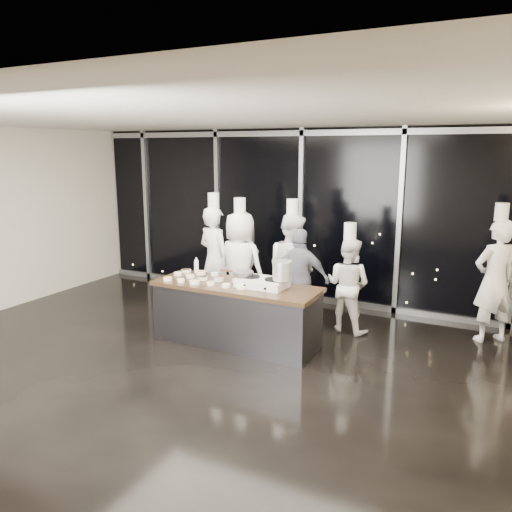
% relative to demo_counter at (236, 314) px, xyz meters
% --- Properties ---
extents(ground, '(9.00, 9.00, 0.00)m').
position_rel_demo_counter_xyz_m(ground, '(0.00, -0.90, -0.45)').
color(ground, black).
rests_on(ground, ground).
extents(room_shell, '(9.02, 7.02, 3.21)m').
position_rel_demo_counter_xyz_m(room_shell, '(0.18, -0.90, 1.79)').
color(room_shell, beige).
rests_on(room_shell, ground).
extents(window_wall, '(8.90, 0.11, 3.20)m').
position_rel_demo_counter_xyz_m(window_wall, '(0.00, 2.53, 1.14)').
color(window_wall, black).
rests_on(window_wall, ground).
extents(demo_counter, '(2.46, 0.86, 0.90)m').
position_rel_demo_counter_xyz_m(demo_counter, '(0.00, 0.00, 0.00)').
color(demo_counter, '#353539').
rests_on(demo_counter, ground).
extents(stove, '(0.71, 0.46, 0.14)m').
position_rel_demo_counter_xyz_m(stove, '(0.39, 0.06, 0.51)').
color(stove, white).
rests_on(stove, demo_counter).
extents(frying_pan, '(0.53, 0.31, 0.05)m').
position_rel_demo_counter_xyz_m(frying_pan, '(0.07, 0.06, 0.61)').
color(frying_pan, gray).
rests_on(frying_pan, stove).
extents(stock_pot, '(0.28, 0.28, 0.27)m').
position_rel_demo_counter_xyz_m(stock_pot, '(0.71, 0.05, 0.72)').
color(stock_pot, silver).
rests_on(stock_pot, stove).
extents(prep_bowls, '(1.40, 0.68, 0.05)m').
position_rel_demo_counter_xyz_m(prep_bowls, '(-0.54, 0.01, 0.47)').
color(prep_bowls, white).
rests_on(prep_bowls, demo_counter).
extents(squeeze_bottle, '(0.07, 0.07, 0.26)m').
position_rel_demo_counter_xyz_m(squeeze_bottle, '(-0.90, 0.34, 0.57)').
color(squeeze_bottle, white).
rests_on(squeeze_bottle, demo_counter).
extents(chef_far_left, '(0.79, 0.63, 2.10)m').
position_rel_demo_counter_xyz_m(chef_far_left, '(-1.04, 1.11, 0.50)').
color(chef_far_left, white).
rests_on(chef_far_left, ground).
extents(chef_left, '(0.94, 0.66, 2.05)m').
position_rel_demo_counter_xyz_m(chef_left, '(-0.47, 1.00, 0.47)').
color(chef_left, white).
rests_on(chef_left, ground).
extents(chef_center, '(1.07, 0.96, 2.04)m').
position_rel_demo_counter_xyz_m(chef_center, '(0.33, 1.28, 0.46)').
color(chef_center, white).
rests_on(chef_center, ground).
extents(guest, '(0.96, 0.44, 1.60)m').
position_rel_demo_counter_xyz_m(guest, '(0.56, 1.09, 0.35)').
color(guest, '#161E3E').
rests_on(guest, ground).
extents(chef_right, '(0.82, 0.69, 1.72)m').
position_rel_demo_counter_xyz_m(chef_right, '(1.31, 1.24, 0.31)').
color(chef_right, white).
rests_on(chef_right, ground).
extents(chef_side, '(0.80, 0.77, 2.07)m').
position_rel_demo_counter_xyz_m(chef_side, '(3.35, 1.80, 0.49)').
color(chef_side, white).
rests_on(chef_side, ground).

